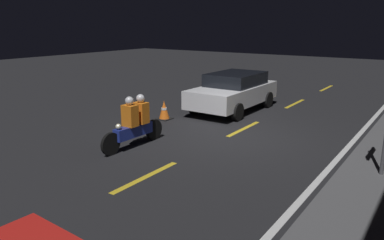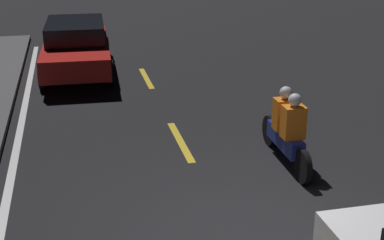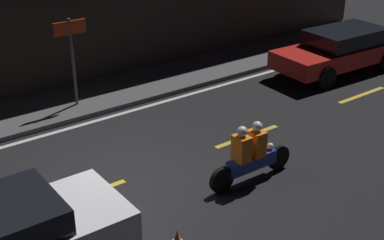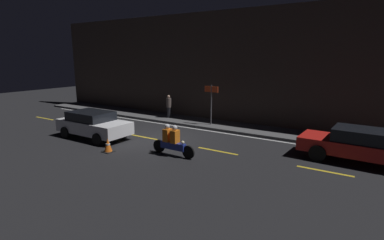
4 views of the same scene
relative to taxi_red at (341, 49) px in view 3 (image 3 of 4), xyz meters
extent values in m
plane|color=black|center=(-9.07, -1.77, -0.75)|extent=(56.00, 56.00, 0.00)
cube|color=#4C4C4F|center=(-9.07, 2.67, -0.69)|extent=(28.00, 2.28, 0.13)
cube|color=gold|center=(-10.07, -1.77, -0.75)|extent=(2.00, 0.14, 0.01)
cube|color=gold|center=(-5.57, -1.77, -0.75)|extent=(2.00, 0.14, 0.01)
cube|color=gold|center=(-1.07, -1.77, -0.75)|extent=(2.00, 0.14, 0.01)
cube|color=silver|center=(-9.07, 1.28, -0.75)|extent=(25.20, 0.14, 0.01)
cylinder|color=black|center=(-10.82, -2.39, -0.45)|extent=(0.60, 0.18, 0.60)
cube|color=red|center=(-0.07, 0.00, -0.14)|extent=(4.66, 1.89, 0.55)
cube|color=black|center=(0.16, -0.01, 0.38)|extent=(2.59, 1.64, 0.50)
cube|color=red|center=(2.22, 0.46, 0.00)|extent=(0.07, 0.20, 0.10)
cylinder|color=black|center=(-1.52, -0.77, -0.42)|extent=(0.68, 0.21, 0.68)
cylinder|color=black|center=(-1.46, 0.89, -0.42)|extent=(0.68, 0.21, 0.68)
cylinder|color=black|center=(1.39, 0.78, -0.42)|extent=(0.68, 0.21, 0.68)
cylinder|color=black|center=(-6.09, -3.36, -0.47)|extent=(0.57, 0.09, 0.57)
cylinder|color=black|center=(-7.68, -3.33, -0.47)|extent=(0.57, 0.11, 0.57)
cube|color=navy|center=(-6.89, -3.34, -0.32)|extent=(1.22, 0.26, 0.30)
sphere|color=#F2EABF|center=(-6.37, -3.35, -0.09)|extent=(0.14, 0.14, 0.14)
cube|color=orange|center=(-6.79, -3.35, 0.11)|extent=(0.29, 0.37, 0.55)
sphere|color=silver|center=(-6.79, -3.35, 0.49)|extent=(0.22, 0.22, 0.22)
cube|color=orange|center=(-7.19, -3.34, 0.11)|extent=(0.29, 0.37, 0.55)
sphere|color=silver|center=(-7.19, -3.34, 0.49)|extent=(0.22, 0.22, 0.22)
cylinder|color=#4C4C51|center=(-8.20, 2.33, 0.58)|extent=(0.08, 0.08, 2.40)
cube|color=red|center=(-8.20, 2.33, 1.53)|extent=(0.90, 0.05, 0.36)
camera|label=1|loc=(-0.09, 3.20, 2.38)|focal=35.00mm
camera|label=2|loc=(-14.84, 0.14, 3.23)|focal=50.00mm
camera|label=3|loc=(-13.70, -10.44, 5.27)|focal=50.00mm
camera|label=4|loc=(0.46, -13.27, 3.42)|focal=28.00mm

